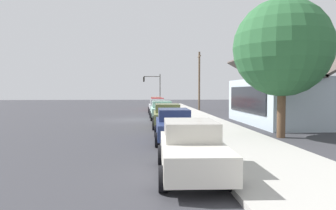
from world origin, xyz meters
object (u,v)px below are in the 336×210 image
Objects in this scene: car_silver at (158,106)px; fire_hydrant_red at (188,121)px; utility_pole_wooden at (199,80)px; car_ivory at (191,148)px; car_navy at (174,125)px; traffic_light_main at (153,85)px; car_olive at (167,115)px; car_cherry at (158,104)px; shade_tree at (282,48)px; car_seafoam at (162,110)px; car_coral at (156,102)px.

car_silver is 13.18m from fire_hydrant_red.
car_ivory is at bearing -10.01° from utility_pole_wooden.
car_navy is 35.24m from traffic_light_main.
utility_pole_wooden reaches higher than car_olive.
car_cherry is 0.65× the size of shade_tree.
car_cherry and car_seafoam have the same top height.
traffic_light_main is (-4.29, -0.31, 2.68)m from car_coral.
fire_hydrant_red is (-4.63, -4.41, -4.27)m from shade_tree.
utility_pole_wooden is at bearing 28.21° from traffic_light_main.
utility_pole_wooden is 10.56× the size of fire_hydrant_red.
car_silver is at bearing -178.50° from car_navy.
utility_pole_wooden reaches higher than car_cherry.
car_silver is at bearing -173.14° from fire_hydrant_red.
shade_tree is 1.41× the size of traffic_light_main.
car_ivory is 9.99m from shade_tree.
car_navy is at bearing 0.30° from car_coral.
car_seafoam is at bearing -178.23° from car_ivory.
utility_pole_wooden is (-12.48, 5.43, 3.11)m from car_seafoam.
car_olive is 0.97× the size of car_navy.
car_seafoam and car_olive have the same top height.
traffic_light_main is at bearing -151.79° from utility_pole_wooden.
car_silver is at bearing -0.63° from car_coral.
car_coral is 1.05× the size of car_seafoam.
traffic_light_main is (-23.03, -0.23, 2.67)m from car_seafoam.
utility_pole_wooden is at bearing 168.19° from fire_hydrant_red.
traffic_light_main is (-10.56, -0.28, 2.68)m from car_cherry.
car_ivory is (30.81, -0.06, -0.00)m from car_cherry.
shade_tree is (30.01, 5.76, 3.95)m from car_coral.
car_seafoam is (12.47, -0.05, 0.00)m from car_cherry.
car_coral reaches higher than fire_hydrant_red.
car_cherry is 1.03× the size of car_silver.
utility_pole_wooden is (10.55, 5.66, 0.44)m from traffic_light_main.
car_coral is at bearing -179.11° from car_navy.
car_seafoam is 0.96× the size of car_navy.
fire_hydrant_red is (6.65, 1.43, -0.32)m from car_seafoam.
car_coral is at bearing -139.44° from utility_pole_wooden.
car_silver and car_olive have the same top height.
car_olive is 1.00× the size of car_ivory.
traffic_light_main reaches higher than car_coral.
car_coral is 1.04× the size of car_ivory.
fire_hydrant_red is at bearing 174.78° from car_ivory.
shade_tree is at bearing 43.61° from fire_hydrant_red.
traffic_light_main is 29.88m from fire_hydrant_red.
car_olive is at bearing -0.03° from car_silver.
traffic_light_main is at bearing -177.90° from car_ivory.
car_ivory is at bearing -39.62° from shade_tree.
car_seafoam is 6.13m from car_olive.
car_coral is 8.80m from utility_pole_wooden.
car_seafoam is 6.50× the size of fire_hydrant_red.
car_cherry is at bearing -175.88° from fire_hydrant_red.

